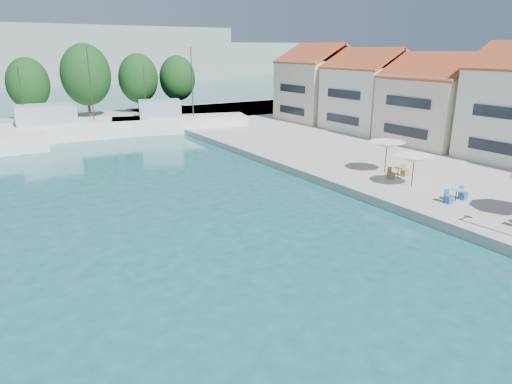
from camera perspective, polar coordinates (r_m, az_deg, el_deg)
quay_right at (r=45.77m, az=22.63°, el=4.52°), size 32.00×92.00×0.60m
quay_far at (r=63.85m, az=-25.67°, el=7.46°), size 90.00×16.00×0.60m
hill_east at (r=184.17m, az=-15.08°, el=15.74°), size 140.00×40.00×12.00m
building_04 at (r=48.43m, az=21.83°, el=10.93°), size 9.00×8.80×9.20m
building_05 at (r=54.25m, az=14.14°, el=12.46°), size 8.40×8.80×9.70m
building_06 at (r=60.86m, az=7.97°, el=13.51°), size 9.00×8.80×10.20m
trawler_03 at (r=54.98m, az=-22.07°, el=7.36°), size 20.03×5.90×10.20m
trawler_04 at (r=55.91m, az=-9.82°, el=8.52°), size 16.20×8.25×10.20m
tree_05 at (r=67.75m, az=-26.60°, el=12.01°), size 5.37×5.37×7.95m
tree_06 at (r=67.14m, az=-20.51°, el=13.55°), size 6.55×6.55×9.69m
tree_07 at (r=70.20m, az=-14.50°, el=13.58°), size 5.66×5.66×8.37m
tree_08 at (r=72.93m, az=-9.80°, el=13.84°), size 5.44×5.44×8.05m
umbrella_white at (r=32.09m, az=19.17°, el=3.89°), size 2.64×2.64×2.13m
umbrella_cream at (r=35.22m, az=16.05°, el=5.67°), size 2.80×2.80×2.34m
cafe_table_02 at (r=30.26m, az=23.71°, el=-0.54°), size 1.82×0.70×0.76m
cafe_table_03 at (r=34.47m, az=17.32°, el=2.22°), size 1.82×0.70×0.76m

